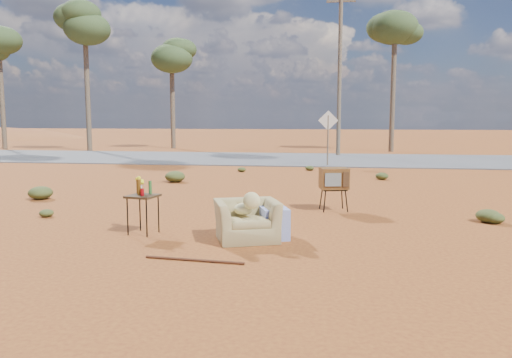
# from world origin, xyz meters

# --- Properties ---
(ground) EXTENTS (140.00, 140.00, 0.00)m
(ground) POSITION_xyz_m (0.00, 0.00, 0.00)
(ground) COLOR brown
(ground) RESTS_ON ground
(highway) EXTENTS (140.00, 7.00, 0.04)m
(highway) POSITION_xyz_m (0.00, 15.00, 0.02)
(highway) COLOR #565659
(highway) RESTS_ON ground
(armchair) EXTENTS (1.26, 1.07, 0.85)m
(armchair) POSITION_xyz_m (0.36, -0.13, 0.40)
(armchair) COLOR #917F4F
(armchair) RESTS_ON ground
(tv_unit) EXTENTS (0.64, 0.56, 0.89)m
(tv_unit) POSITION_xyz_m (1.67, 2.55, 0.66)
(tv_unit) COLOR black
(tv_unit) RESTS_ON ground
(side_table) EXTENTS (0.54, 0.54, 0.93)m
(side_table) POSITION_xyz_m (-1.52, 0.03, 0.68)
(side_table) COLOR #362613
(side_table) RESTS_ON ground
(rusty_bar) EXTENTS (1.41, 0.16, 0.04)m
(rusty_bar) POSITION_xyz_m (-0.22, -1.45, 0.02)
(rusty_bar) COLOR #512415
(rusty_bar) RESTS_ON ground
(road_sign) EXTENTS (0.78, 0.06, 2.19)m
(road_sign) POSITION_xyz_m (1.50, 12.00, 1.50)
(road_sign) COLOR brown
(road_sign) RESTS_ON ground
(eucalyptus_left) EXTENTS (3.20, 3.20, 8.10)m
(eucalyptus_left) POSITION_xyz_m (-12.00, 19.00, 6.92)
(eucalyptus_left) COLOR brown
(eucalyptus_left) RESTS_ON ground
(eucalyptus_near_left) EXTENTS (3.20, 3.20, 6.60)m
(eucalyptus_near_left) POSITION_xyz_m (-8.00, 22.00, 5.45)
(eucalyptus_near_left) COLOR brown
(eucalyptus_near_left) RESTS_ON ground
(eucalyptus_center) EXTENTS (3.20, 3.20, 7.60)m
(eucalyptus_center) POSITION_xyz_m (5.00, 21.00, 6.43)
(eucalyptus_center) COLOR brown
(eucalyptus_center) RESTS_ON ground
(utility_pole_center) EXTENTS (1.40, 0.20, 8.00)m
(utility_pole_center) POSITION_xyz_m (2.00, 17.50, 4.15)
(utility_pole_center) COLOR brown
(utility_pole_center) RESTS_ON ground
(scrub_patch) EXTENTS (17.49, 8.07, 0.33)m
(scrub_patch) POSITION_xyz_m (-0.82, 4.41, 0.14)
(scrub_patch) COLOR #444C21
(scrub_patch) RESTS_ON ground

